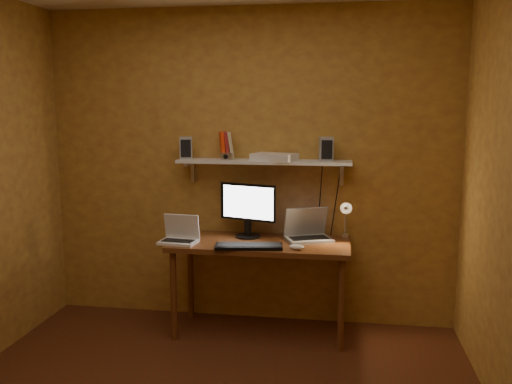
% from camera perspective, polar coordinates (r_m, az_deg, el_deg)
% --- Properties ---
extents(room, '(3.44, 3.24, 2.64)m').
position_cam_1_polar(room, '(2.95, -5.97, -0.83)').
color(room, '#512314').
rests_on(room, ground).
extents(desk, '(1.40, 0.60, 0.75)m').
position_cam_1_polar(desk, '(4.29, 0.44, -6.35)').
color(desk, brown).
rests_on(desk, ground).
extents(wall_shelf, '(1.40, 0.25, 0.21)m').
position_cam_1_polar(wall_shelf, '(4.35, 0.83, 3.17)').
color(wall_shelf, silver).
rests_on(wall_shelf, room).
extents(monitor, '(0.47, 0.26, 0.44)m').
position_cam_1_polar(monitor, '(4.36, -0.87, -1.63)').
color(monitor, black).
rests_on(monitor, desk).
extents(laptop, '(0.42, 0.36, 0.25)m').
position_cam_1_polar(laptop, '(4.35, 5.43, -4.11)').
color(laptop, '#95979E').
rests_on(laptop, desk).
extents(netbook, '(0.30, 0.23, 0.22)m').
position_cam_1_polar(netbook, '(4.28, -8.02, -4.49)').
color(netbook, white).
rests_on(netbook, desk).
extents(keyboard, '(0.52, 0.24, 0.03)m').
position_cam_1_polar(keyboard, '(4.08, -0.76, -5.74)').
color(keyboard, black).
rests_on(keyboard, desk).
extents(mouse, '(0.11, 0.08, 0.04)m').
position_cam_1_polar(mouse, '(4.05, 4.31, -5.78)').
color(mouse, white).
rests_on(mouse, desk).
extents(desk_lamp, '(0.09, 0.23, 0.38)m').
position_cam_1_polar(desk_lamp, '(4.30, 9.44, -2.41)').
color(desk_lamp, silver).
rests_on(desk_lamp, desk).
extents(speaker_left, '(0.12, 0.12, 0.18)m').
position_cam_1_polar(speaker_left, '(4.46, -7.38, 4.62)').
color(speaker_left, '#95979E').
rests_on(speaker_left, wall_shelf).
extents(speaker_right, '(0.12, 0.12, 0.19)m').
position_cam_1_polar(speaker_right, '(4.30, 7.39, 4.51)').
color(speaker_right, '#95979E').
rests_on(speaker_right, wall_shelf).
extents(books, '(0.16, 0.16, 0.22)m').
position_cam_1_polar(books, '(4.42, -3.15, 4.90)').
color(books, '#F63B10').
rests_on(books, wall_shelf).
extents(shelf_camera, '(0.10, 0.05, 0.06)m').
position_cam_1_polar(shelf_camera, '(4.34, -3.13, 3.74)').
color(shelf_camera, silver).
rests_on(shelf_camera, wall_shelf).
extents(router, '(0.39, 0.32, 0.06)m').
position_cam_1_polar(router, '(4.32, 1.95, 3.71)').
color(router, white).
rests_on(router, wall_shelf).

